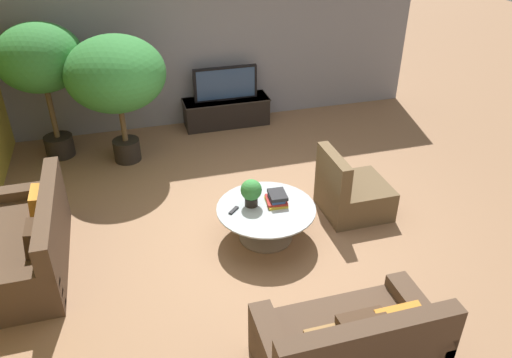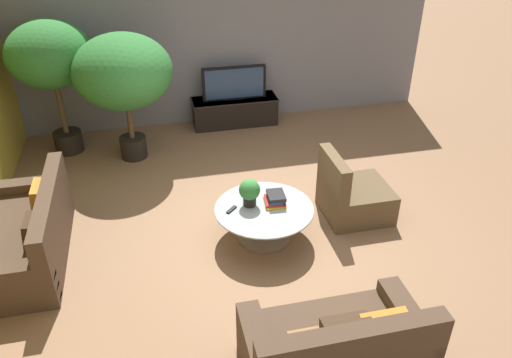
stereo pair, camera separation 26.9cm
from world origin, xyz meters
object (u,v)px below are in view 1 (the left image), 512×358
armchair_wicker (351,193)px  potted_palm_corner (116,76)px  media_console (226,111)px  coffee_table (266,216)px  potted_plant_tabletop (251,191)px  potted_palm_tall (40,62)px  television (225,84)px  couch_by_wall (28,244)px  couch_near_entry (350,346)px

armchair_wicker → potted_palm_corner: bearing=50.5°
media_console → coffee_table: media_console is taller
potted_palm_corner → potted_plant_tabletop: bearing=-60.4°
coffee_table → potted_palm_tall: bearing=130.8°
television → potted_palm_corner: 2.01m
potted_palm_tall → potted_plant_tabletop: size_ratio=6.10×
potted_plant_tabletop → armchair_wicker: bearing=5.2°
couch_by_wall → armchair_wicker: (3.82, -0.02, -0.01)m
media_console → coffee_table: size_ratio=1.26×
television → potted_plant_tabletop: bearing=-97.7°
armchair_wicker → couch_by_wall: bearing=89.7°
television → potted_palm_tall: (-2.72, -0.40, 0.74)m
coffee_table → couch_near_entry: (0.14, -1.98, -0.01)m
coffee_table → potted_plant_tabletop: 0.36m
potted_palm_tall → couch_by_wall: bearing=-94.0°
armchair_wicker → media_console: bearing=16.9°
media_console → armchair_wicker: size_ratio=1.69×
television → couch_by_wall: bearing=-134.1°
couch_by_wall → potted_plant_tabletop: size_ratio=5.46×
media_console → potted_plant_tabletop: 3.18m
television → potted_plant_tabletop: television is taller
couch_by_wall → potted_plant_tabletop: couch_by_wall is taller
television → media_console: bearing=90.0°
potted_palm_tall → media_console: bearing=8.3°
media_console → potted_palm_corner: (-1.73, -0.83, 1.09)m
couch_near_entry → media_console: bearing=-91.5°
couch_near_entry → armchair_wicker: bearing=-115.6°
media_console → armchair_wicker: bearing=-73.1°
coffee_table → couch_by_wall: (-2.63, 0.24, -0.02)m
couch_by_wall → couch_near_entry: size_ratio=1.19×
armchair_wicker → potted_plant_tabletop: bearing=95.2°
potted_palm_tall → potted_palm_corner: size_ratio=1.07×
couch_near_entry → potted_plant_tabletop: bearing=-82.1°
couch_by_wall → armchair_wicker: bearing=89.7°
potted_palm_tall → potted_palm_corner: bearing=-23.5°
media_console → couch_by_wall: size_ratio=0.80×
armchair_wicker → potted_palm_tall: potted_palm_tall is taller
potted_palm_corner → media_console: bearing=25.5°
potted_palm_corner → armchair_wicker: bearing=-39.5°
television → coffee_table: television is taller
coffee_table → armchair_wicker: (1.19, 0.22, -0.03)m
couch_near_entry → potted_palm_corner: (-1.60, 4.39, 1.04)m
couch_near_entry → armchair_wicker: (1.05, 2.20, -0.02)m
media_console → potted_plant_tabletop: bearing=-97.7°
media_console → couch_near_entry: 5.22m
media_console → couch_near_entry: (-0.14, -5.21, 0.05)m
couch_near_entry → potted_palm_corner: potted_palm_corner is taller
media_console → couch_by_wall: bearing=-134.1°
armchair_wicker → potted_palm_corner: (-2.65, 2.19, 1.06)m
media_console → coffee_table: 3.25m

